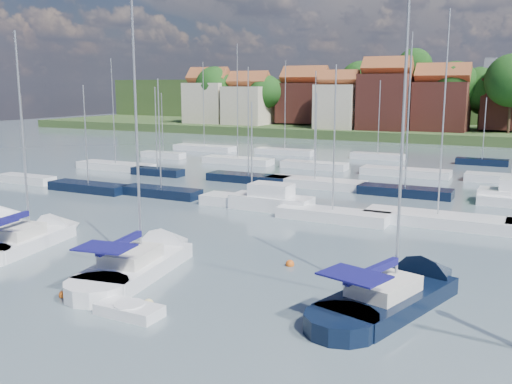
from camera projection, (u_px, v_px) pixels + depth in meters
The scene contains 11 objects.
ground at pixel (390, 180), 63.62m from camera, with size 260.00×260.00×0.00m, color #485862.
sailboat_left at pixel (38, 237), 38.17m from camera, with size 4.70×11.28×14.91m.
sailboat_centre at pixel (150, 259), 33.36m from camera, with size 5.05×12.67×16.70m.
sailboat_navy at pixel (406, 291), 28.15m from camera, with size 6.66×12.81×17.12m.
tender at pixel (129, 310), 26.04m from camera, with size 3.14×1.50×0.67m.
buoy_b at pixel (63, 297), 28.38m from camera, with size 0.45×0.45×0.45m, color #D85914.
buoy_c at pixel (97, 278), 31.19m from camera, with size 0.45×0.45×0.45m, color #D85914.
buoy_d at pixel (149, 306), 27.20m from camera, with size 0.52×0.52×0.52m, color beige.
buoy_e at pixel (290, 266), 33.29m from camera, with size 0.51×0.51×0.51m, color #D85914.
marina_field at pixel (398, 184), 58.44m from camera, with size 79.62×41.41×15.93m.
far_shore_town at pixel (489, 109), 143.13m from camera, with size 212.46×90.00×22.27m.
Camera 1 is at (14.82, -22.83, 10.36)m, focal length 40.00 mm.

